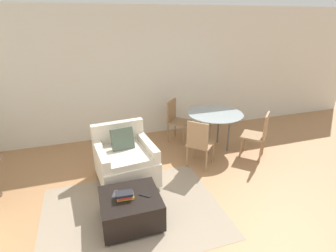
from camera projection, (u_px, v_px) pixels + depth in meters
wall_back at (132, 75)px, 5.57m from camera, size 12.00×0.06×2.75m
area_rug at (133, 212)px, 3.64m from camera, size 2.43×1.83×0.01m
armchair at (125, 160)px, 4.23m from camera, size 0.97×1.03×0.90m
ottoman at (131, 208)px, 3.38m from camera, size 0.75×0.69×0.41m
book_stack at (125, 195)px, 3.26m from camera, size 0.23×0.16×0.09m
tv_remote_primary at (115, 194)px, 3.35m from camera, size 0.10×0.16×0.01m
tv_remote_secondary at (145, 195)px, 3.32m from camera, size 0.15×0.13×0.01m
dining_table at (215, 117)px, 5.19m from camera, size 1.09×1.09×0.76m
dining_chair_near_left at (199, 141)px, 4.54m from camera, size 0.59×0.59×0.90m
dining_chair_near_right at (259, 132)px, 4.89m from camera, size 0.59×0.59×0.90m
dining_chair_far_left at (176, 118)px, 5.61m from camera, size 0.59×0.59×0.90m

